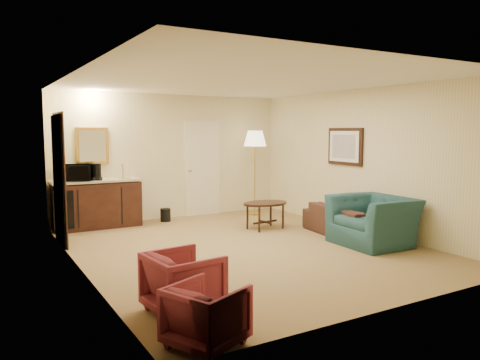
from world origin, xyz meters
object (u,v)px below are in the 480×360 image
object	(u,v)px
sofa	(347,216)
wetbar_cabinet	(97,204)
rose_chair_near	(183,279)
coffee_table	(265,216)
floor_lamp	(255,173)
microwave	(76,171)
rose_chair_far	(206,312)
coffee_maker	(97,172)
waste_bin	(165,215)
teal_armchair	(373,213)

from	to	relation	value
sofa	wetbar_cabinet	bearing A→B (deg)	58.13
rose_chair_near	coffee_table	bearing A→B (deg)	-50.83
coffee_table	floor_lamp	world-z (taller)	floor_lamp
floor_lamp	microwave	world-z (taller)	floor_lamp
microwave	rose_chair_far	bearing A→B (deg)	-70.52
microwave	wetbar_cabinet	bearing A→B (deg)	23.52
microwave	sofa	bearing A→B (deg)	-16.88
wetbar_cabinet	rose_chair_far	xyz separation A→B (m)	(-0.38, -5.52, -0.16)
coffee_maker	waste_bin	bearing A→B (deg)	-10.84
teal_armchair	rose_chair_far	xyz separation A→B (m)	(-3.93, -1.90, -0.23)
wetbar_cabinet	coffee_maker	size ratio (longest dim) A/B	5.22
wetbar_cabinet	rose_chair_near	size ratio (longest dim) A/B	2.37
sofa	coffee_table	distance (m)	1.53
teal_armchair	rose_chair_near	xyz separation A→B (m)	(-3.80, -1.10, -0.18)
sofa	microwave	bearing A→B (deg)	61.05
coffee_maker	floor_lamp	bearing A→B (deg)	-15.25
teal_armchair	coffee_maker	bearing A→B (deg)	-132.43
wetbar_cabinet	teal_armchair	xyz separation A→B (m)	(3.55, -3.62, 0.07)
waste_bin	floor_lamp	bearing A→B (deg)	-7.13
coffee_maker	wetbar_cabinet	bearing A→B (deg)	75.11
coffee_table	floor_lamp	xyz separation A→B (m)	(0.64, 1.40, 0.68)
floor_lamp	microwave	distance (m)	3.73
teal_armchair	rose_chair_far	bearing A→B (deg)	-61.73
teal_armchair	coffee_table	world-z (taller)	teal_armchair
rose_chair_far	coffee_maker	bearing A→B (deg)	-27.45
waste_bin	coffee_maker	world-z (taller)	coffee_maker
sofa	teal_armchair	world-z (taller)	teal_armchair
sofa	rose_chair_far	distance (m)	4.73
sofa	floor_lamp	bearing A→B (deg)	12.99
sofa	floor_lamp	size ratio (longest dim) A/B	0.99
rose_chair_far	waste_bin	size ratio (longest dim) A/B	2.29
rose_chair_far	coffee_maker	xyz separation A→B (m)	(0.38, 5.44, 0.78)
floor_lamp	coffee_table	bearing A→B (deg)	-114.61
teal_armchair	rose_chair_near	bearing A→B (deg)	-71.38
sofa	coffee_table	bearing A→B (deg)	43.22
rose_chair_near	rose_chair_far	distance (m)	0.81
rose_chair_far	microwave	size ratio (longest dim) A/B	1.09
rose_chair_far	waste_bin	distance (m)	5.72
rose_chair_near	rose_chair_far	size ratio (longest dim) A/B	1.15
coffee_table	coffee_maker	xyz separation A→B (m)	(-2.71, 1.64, 0.82)
coffee_maker	microwave	bearing A→B (deg)	160.86
rose_chair_far	wetbar_cabinet	bearing A→B (deg)	-27.45
sofa	rose_chair_near	world-z (taller)	sofa
rose_chair_far	microwave	distance (m)	5.55
teal_armchair	microwave	world-z (taller)	microwave
teal_armchair	rose_chair_near	size ratio (longest dim) A/B	1.75
waste_bin	rose_chair_near	bearing A→B (deg)	-108.99
teal_armchair	coffee_maker	distance (m)	5.05
teal_armchair	coffee_table	distance (m)	2.10
wetbar_cabinet	teal_armchair	bearing A→B (deg)	-45.56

